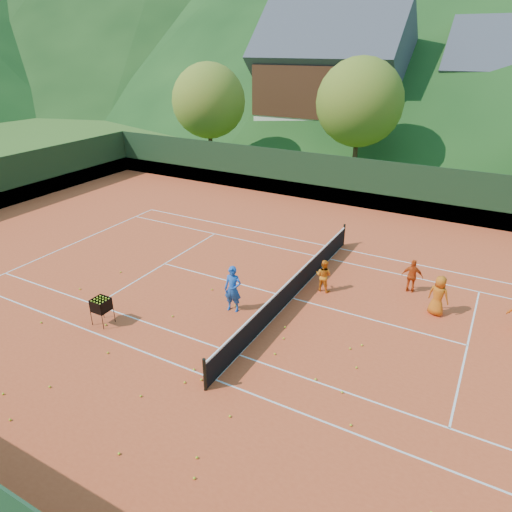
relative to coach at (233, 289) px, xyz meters
The scene contains 41 objects.
ground 2.62m from the coach, 49.87° to the left, with size 400.00×400.00×0.00m, color #305119.
clay_court 2.61m from the coach, 49.87° to the left, with size 40.00×24.00×0.02m, color #C84420.
coach is the anchor object (origin of this frame).
student_a 3.88m from the coach, 52.09° to the left, with size 0.65×0.51×1.34m, color orange.
student_b 7.23m from the coach, 40.31° to the left, with size 0.82×0.34×1.40m, color #D14712.
student_c 7.50m from the coach, 26.91° to the left, with size 0.76×0.49×1.55m, color #CA5E11.
tennis_ball_0 8.00m from the coach, 106.73° to the right, with size 0.07×0.07×0.07m, color #BFD623.
tennis_ball_1 3.21m from the coach, 32.84° to the right, with size 0.07×0.07×0.07m, color #BFD623.
tennis_ball_2 4.84m from the coach, 117.06° to the right, with size 0.07×0.07×0.07m, color #BFD623.
tennis_ball_3 5.66m from the coach, 24.57° to the right, with size 0.07×0.07×0.07m, color #BFD623.
tennis_ball_4 7.17m from the coach, 81.55° to the right, with size 0.07×0.07×0.07m, color #BFD623.
tennis_ball_5 2.73m from the coach, 17.27° to the right, with size 0.07×0.07×0.07m, color #BFD623.
tennis_ball_6 4.99m from the coach, ahead, with size 0.07×0.07×0.07m, color #BFD623.
tennis_ball_7 4.71m from the coach, ahead, with size 0.07×0.07×0.07m, color #BFD623.
tennis_ball_8 5.51m from the coach, 59.47° to the right, with size 0.07×0.07×0.07m, color #BFD623.
tennis_ball_10 5.29m from the coach, 11.83° to the right, with size 0.07×0.07×0.07m, color #BFD623.
tennis_ball_11 6.76m from the coach, 111.45° to the right, with size 0.07×0.07×0.07m, color #BFD623.
tennis_ball_12 7.89m from the coach, 115.43° to the right, with size 0.07×0.07×0.07m, color #BFD623.
tennis_ball_13 4.69m from the coach, 137.93° to the right, with size 0.07×0.07×0.07m, color #BFD623.
tennis_ball_14 1.98m from the coach, 150.63° to the left, with size 0.07×0.07×0.07m, color #BFD623.
tennis_ball_15 6.86m from the coach, 65.93° to the right, with size 0.07×0.07×0.07m, color #BFD623.
tennis_ball_16 6.97m from the coach, 143.61° to the right, with size 0.07×0.07×0.07m, color #BFD623.
tennis_ball_17 5.32m from the coach, 88.49° to the right, with size 0.07×0.07×0.07m, color #BFD623.
tennis_ball_19 6.70m from the coach, 30.90° to the right, with size 0.07×0.07×0.07m, color #BFD623.
tennis_ball_20 6.00m from the coach, behind, with size 0.07×0.07×0.07m, color #BFD623.
tennis_ball_21 0.90m from the coach, 103.55° to the left, with size 0.07×0.07×0.07m, color #BFD623.
tennis_ball_22 2.39m from the coach, ahead, with size 0.07×0.07×0.07m, color #BFD623.
tennis_ball_23 2.42m from the coach, 138.64° to the right, with size 0.07×0.07×0.07m, color #BFD623.
tennis_ball_24 3.76m from the coach, 77.78° to the right, with size 0.07×0.07×0.07m, color #BFD623.
tennis_ball_25 4.36m from the coach, 78.15° to the right, with size 0.07×0.07×0.07m, color #BFD623.
tennis_ball_26 6.58m from the coach, 164.92° to the right, with size 0.07×0.07×0.07m, color #BFD623.
tennis_ball_27 4.82m from the coach, 27.38° to the right, with size 0.07×0.07×0.07m, color #BFD623.
tennis_ball_28 7.43m from the coach, 65.49° to the right, with size 0.07×0.07×0.07m, color #BFD623.
tennis_ball_29 4.13m from the coach, 72.13° to the right, with size 0.07×0.07×0.07m, color #BFD623.
court_lines 2.61m from the coach, 49.87° to the left, with size 23.83×11.03×0.00m.
tennis_net 2.48m from the coach, 49.87° to the left, with size 0.10×12.07×1.10m.
perimeter_fence 2.47m from the coach, 49.87° to the left, with size 40.40×24.24×3.00m.
ball_hopper 4.69m from the coach, 140.03° to the right, with size 0.57×0.57×1.00m.
chalet_left 33.30m from the coach, 104.80° to the left, with size 13.80×9.93×12.92m.
tree_a 24.87m from the coach, 125.97° to the left, with size 6.00×6.00×7.88m.
tree_b 22.42m from the coach, 96.32° to the left, with size 6.40×6.40×8.40m.
Camera 1 is at (6.27, -14.31, 9.13)m, focal length 32.00 mm.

